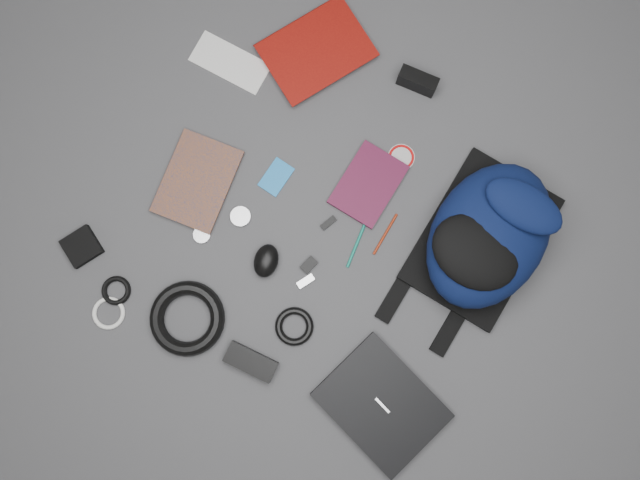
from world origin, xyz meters
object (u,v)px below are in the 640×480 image
Objects in this scene: comic_book at (167,170)px; mouse at (266,261)px; compact_camera at (418,81)px; pouch at (82,247)px; power_brick at (251,362)px; textbook_red at (296,20)px; laptop at (382,404)px; dvd_case at (368,184)px; backpack at (489,235)px.

mouse is (0.38, -0.02, 0.01)m from comic_book.
comic_book is at bearing 152.42° from mouse.
compact_camera is 0.66m from mouse.
comic_book is 2.83× the size of pouch.
power_brick is at bearing -43.83° from comic_book.
compact_camera is at bearing 29.56° from textbook_red.
power_brick reaches higher than laptop.
laptop is at bearing -19.50° from textbook_red.
compact_camera is 0.90m from power_brick.
laptop reaches higher than dvd_case.
comic_book is at bearing -137.13° from compact_camera.
pouch is (-0.91, -0.18, -0.00)m from laptop.
dvd_case is 1.48× the size of power_brick.
comic_book is at bearing 140.26° from power_brick.
laptop is (0.06, -0.52, -0.08)m from backpack.
compact_camera is (0.38, 0.07, 0.02)m from textbook_red.
compact_camera reaches higher than mouse.
backpack reaches higher than mouse.
textbook_red is 0.57m from comic_book.
compact_camera is (-0.41, 0.24, -0.06)m from backpack.
mouse is at bearing -142.90° from backpack.
dvd_case is 2.21× the size of mouse.
backpack is at bearing 53.55° from power_brick.
power_brick is (-0.35, -0.13, 0.00)m from laptop.
dvd_case is at bearing -8.71° from textbook_red.
power_brick is (0.14, -0.24, -0.01)m from mouse.
mouse is at bearing -106.42° from compact_camera.
compact_camera is 1.04m from pouch.
pouch is at bearing -135.95° from dvd_case.
pouch is (-0.44, -0.95, -0.02)m from compact_camera.
pouch is at bearing -130.07° from compact_camera.
laptop is 3.30× the size of mouse.
power_brick is (-0.28, -0.66, -0.08)m from backpack.
power_brick is at bearing -120.95° from backpack.
backpack is 1.59× the size of textbook_red.
textbook_red reaches higher than dvd_case.
dvd_case is at bearing 51.17° from pouch.
dvd_case is at bearing 82.26° from power_brick.
power_brick reaches higher than dvd_case.
compact_camera reaches higher than power_brick.
textbook_red is 3.11× the size of mouse.
comic_book is at bearing 82.16° from pouch.
backpack is 0.53m from laptop.
compact_camera is (0.39, 0.63, 0.02)m from comic_book.
power_brick is (0.52, -0.26, 0.01)m from comic_book.
textbook_red is 0.97m from power_brick.
textbook_red is 3.26× the size of pouch.
laptop is at bearing -25.64° from comic_book.
power_brick is (0.13, -0.90, -0.01)m from compact_camera.
backpack is at bearing 103.95° from laptop.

